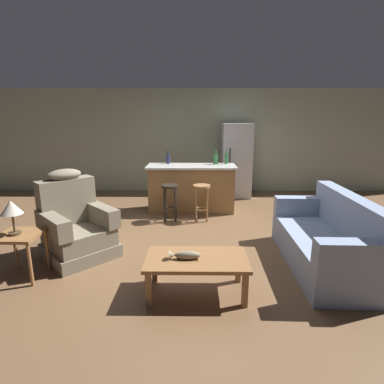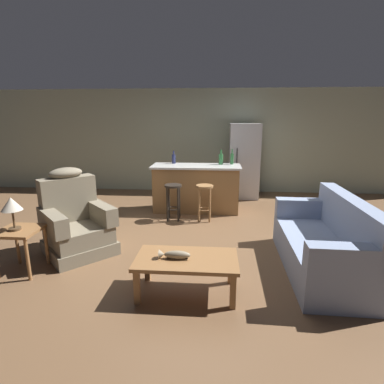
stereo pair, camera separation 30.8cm
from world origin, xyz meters
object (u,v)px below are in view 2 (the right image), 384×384
(end_table, at_px, (20,237))
(bottle_tall_green, at_px, (174,159))
(couch, at_px, (326,245))
(bottle_wine_dark, at_px, (232,159))
(table_lamp, at_px, (11,206))
(fish_figurine, at_px, (174,255))
(refrigerator, at_px, (244,161))
(coffee_table, at_px, (187,263))
(bottle_short_amber, at_px, (221,159))
(bar_stool_right, at_px, (205,196))
(bar_stool_left, at_px, (173,196))
(kitchen_island, at_px, (196,188))
(recliner_near_lamp, at_px, (76,223))

(end_table, bearing_deg, bottle_tall_green, 63.07)
(couch, distance_m, bottle_wine_dark, 2.92)
(table_lamp, bearing_deg, fish_figurine, -9.31)
(fish_figurine, relative_size, refrigerator, 0.19)
(coffee_table, relative_size, bottle_short_amber, 3.64)
(fish_figurine, bearing_deg, refrigerator, 75.66)
(couch, xyz_separation_m, refrigerator, (-0.72, 3.61, 0.54))
(bar_stool_right, bearing_deg, bottle_wine_dark, 57.71)
(bar_stool_right, bearing_deg, bar_stool_left, 180.00)
(bar_stool_left, xyz_separation_m, refrigerator, (1.45, 1.83, 0.41))
(end_table, distance_m, kitchen_island, 3.39)
(fish_figurine, bearing_deg, bar_stool_left, 98.24)
(table_lamp, height_order, bottle_tall_green, bottle_tall_green)
(coffee_table, relative_size, couch, 0.57)
(kitchen_island, xyz_separation_m, bottle_tall_green, (-0.49, 0.22, 0.57))
(bottle_wine_dark, bearing_deg, bar_stool_left, -143.09)
(table_lamp, height_order, bottle_short_amber, bottle_short_amber)
(couch, bearing_deg, bottle_short_amber, -61.99)
(coffee_table, bearing_deg, kitchen_island, 91.79)
(coffee_table, height_order, bar_stool_right, bar_stool_right)
(bottle_short_amber, bearing_deg, bottle_tall_green, 177.12)
(kitchen_island, xyz_separation_m, bottle_short_amber, (0.50, 0.17, 0.59))
(table_lamp, distance_m, refrigerator, 5.03)
(kitchen_island, height_order, bar_stool_right, kitchen_island)
(end_table, relative_size, table_lamp, 1.37)
(fish_figurine, bearing_deg, table_lamp, 170.69)
(table_lamp, bearing_deg, couch, 5.36)
(bar_stool_right, relative_size, bottle_tall_green, 2.53)
(bottle_tall_green, bearing_deg, end_table, -116.93)
(end_table, height_order, refrigerator, refrigerator)
(couch, xyz_separation_m, bar_stool_right, (-1.59, 1.78, 0.13))
(kitchen_island, distance_m, bottle_short_amber, 0.79)
(coffee_table, xyz_separation_m, bottle_tall_green, (-0.58, 3.28, 0.69))
(end_table, bearing_deg, bottle_wine_dark, 47.33)
(recliner_near_lamp, xyz_separation_m, bottle_short_amber, (2.08, 2.29, 0.64))
(kitchen_island, bearing_deg, bar_stool_right, -72.51)
(couch, xyz_separation_m, bottle_wine_dark, (-1.06, 2.62, 0.73))
(bar_stool_right, xyz_separation_m, bottle_short_amber, (0.30, 0.80, 0.59))
(bar_stool_left, height_order, bottle_tall_green, bottle_tall_green)
(bottle_tall_green, xyz_separation_m, bottle_short_amber, (0.99, -0.05, 0.01))
(couch, height_order, recliner_near_lamp, recliner_near_lamp)
(fish_figurine, relative_size, bar_stool_right, 0.50)
(recliner_near_lamp, bearing_deg, coffee_table, 15.66)
(bar_stool_left, distance_m, bottle_wine_dark, 1.52)
(recliner_near_lamp, bearing_deg, bar_stool_left, 96.46)
(coffee_table, bearing_deg, end_table, 171.24)
(recliner_near_lamp, bearing_deg, table_lamp, -79.44)
(couch, distance_m, bottle_tall_green, 3.55)
(kitchen_island, height_order, bar_stool_left, kitchen_island)
(kitchen_island, relative_size, bottle_wine_dark, 5.76)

